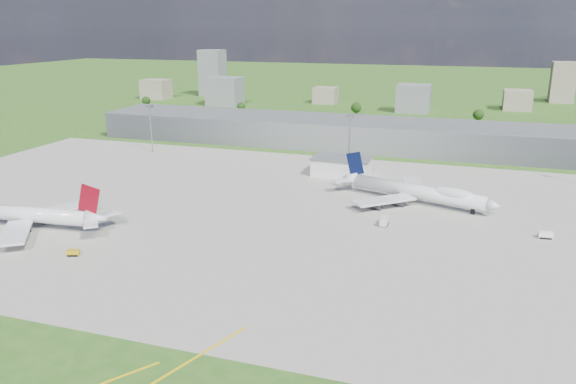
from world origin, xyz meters
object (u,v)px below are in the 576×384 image
(van_white_far, at_px, (545,235))
(van_white_near, at_px, (384,222))
(airliner_blue_quad, at_px, (418,192))
(airliner_red_twin, at_px, (27,215))
(tug_yellow, at_px, (73,253))

(van_white_far, bearing_deg, van_white_near, -179.63)
(airliner_blue_quad, bearing_deg, van_white_far, -11.62)
(airliner_red_twin, bearing_deg, airliner_blue_quad, -155.97)
(airliner_blue_quad, bearing_deg, airliner_red_twin, -132.37)
(airliner_red_twin, height_order, airliner_blue_quad, airliner_red_twin)
(van_white_far, bearing_deg, tug_yellow, -160.13)
(airliner_blue_quad, xyz_separation_m, van_white_near, (-8.43, -29.34, -3.40))
(van_white_far, bearing_deg, airliner_red_twin, -169.08)
(airliner_blue_quad, xyz_separation_m, van_white_far, (44.01, -25.53, -3.64))
(tug_yellow, height_order, van_white_near, van_white_near)
(airliner_blue_quad, height_order, van_white_near, airliner_blue_quad)
(airliner_red_twin, distance_m, airliner_blue_quad, 143.92)
(airliner_blue_quad, bearing_deg, tug_yellow, -119.12)
(van_white_near, relative_size, van_white_far, 1.25)
(airliner_red_twin, bearing_deg, tug_yellow, 147.70)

